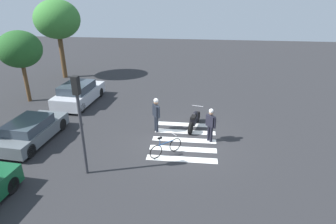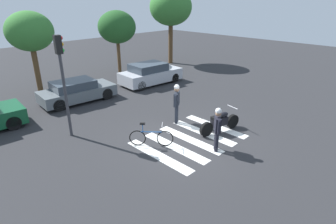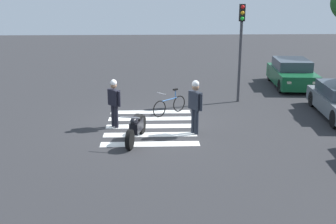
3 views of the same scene
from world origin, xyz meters
TOP-DOWN VIEW (x-y plane):
  - ground_plane at (0.00, 0.00)m, footprint 60.00×60.00m
  - police_motorcycle at (1.46, -0.45)m, footprint 2.14×0.77m
  - leaning_bicycle at (-1.48, 0.76)m, footprint 1.21×1.32m
  - officer_on_foot at (0.04, -1.27)m, footprint 0.50×0.49m
  - officer_by_motorcycle at (0.83, 1.54)m, footprint 0.60×0.45m
  - crosswalk_stripes at (0.00, 0.00)m, footprint 4.05×3.21m
  - car_grey_coupe at (-0.99, 7.51)m, footprint 4.21×2.05m
  - car_silver_sedan at (4.27, 7.18)m, footprint 4.34×2.19m
  - traffic_light_pole at (-3.27, 3.85)m, footprint 0.34×0.26m
  - street_tree_far at (4.29, 10.70)m, footprint 2.72×2.72m
  - street_tree_end at (9.87, 10.70)m, footprint 3.56×3.56m

SIDE VIEW (x-z plane):
  - ground_plane at x=0.00m, z-range 0.00..0.00m
  - crosswalk_stripes at x=0.00m, z-range 0.00..0.01m
  - leaning_bicycle at x=-1.48m, z-range -0.12..0.87m
  - police_motorcycle at x=1.46m, z-range -0.06..0.97m
  - car_grey_coupe at x=-0.99m, z-range -0.02..1.22m
  - car_silver_sedan at x=4.27m, z-range -0.03..1.38m
  - officer_on_foot at x=0.04m, z-range 0.13..1.89m
  - officer_by_motorcycle at x=0.83m, z-range 0.16..2.04m
  - traffic_light_pole at x=-3.27m, z-range 0.72..4.91m
  - street_tree_far at x=4.29m, z-range 1.15..5.80m
  - street_tree_end at x=9.87m, z-range 1.57..7.81m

